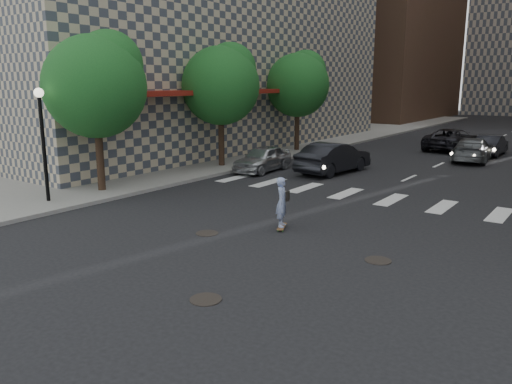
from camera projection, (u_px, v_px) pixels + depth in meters
ground at (234, 257)px, 13.50m from camera, size 160.00×160.00×0.00m
sidewalk_left at (247, 144)px, 37.61m from camera, size 13.00×80.00×0.15m
lamppost at (42, 128)px, 18.68m from camera, size 0.36×0.36×4.28m
tree_a at (98, 82)px, 20.38m from camera, size 4.20×4.20×6.60m
tree_b at (223, 82)px, 26.72m from camera, size 4.20×4.20×6.60m
tree_c at (299, 82)px, 33.07m from camera, size 4.20×4.20×6.60m
manhole_a at (206, 299)px, 10.83m from camera, size 0.70×0.70×0.02m
manhole_b at (207, 233)px, 15.59m from camera, size 0.70×0.70×0.02m
manhole_c at (378, 260)px, 13.20m from camera, size 0.70×0.70×0.02m
skateboarder at (282, 202)px, 15.90m from camera, size 0.59×0.86×1.69m
silver_sedan at (263, 158)px, 26.38m from camera, size 1.85×4.11×1.37m
traffic_car_a at (334, 158)px, 25.91m from camera, size 2.19×4.98×1.59m
traffic_car_b at (472, 149)px, 29.79m from camera, size 2.47×5.05×1.41m
traffic_car_c at (452, 139)px, 34.62m from camera, size 2.97×5.62×1.51m
traffic_car_e at (491, 145)px, 32.23m from camera, size 1.44×4.01×1.31m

